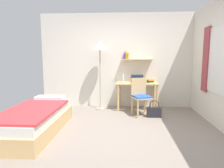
{
  "coord_description": "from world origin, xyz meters",
  "views": [
    {
      "loc": [
        0.16,
        -3.57,
        1.42
      ],
      "look_at": [
        -0.11,
        0.51,
        0.85
      ],
      "focal_mm": 31.78,
      "sensor_mm": 36.0,
      "label": 1
    }
  ],
  "objects_px": {
    "bed": "(35,120)",
    "book_stack": "(151,81)",
    "desk": "(137,87)",
    "desk_chair": "(141,95)",
    "handbag": "(154,112)",
    "laptop": "(137,80)",
    "standing_lamp": "(100,50)",
    "water_bottle": "(123,78)"
  },
  "relations": [
    {
      "from": "handbag",
      "to": "desk_chair",
      "type": "bearing_deg",
      "value": 149.46
    },
    {
      "from": "bed",
      "to": "desk",
      "type": "height_order",
      "value": "desk"
    },
    {
      "from": "standing_lamp",
      "to": "handbag",
      "type": "xyz_separation_m",
      "value": [
        1.35,
        -0.64,
        -1.46
      ]
    },
    {
      "from": "water_bottle",
      "to": "book_stack",
      "type": "height_order",
      "value": "water_bottle"
    },
    {
      "from": "bed",
      "to": "laptop",
      "type": "xyz_separation_m",
      "value": [
        2.01,
        1.81,
        0.54
      ]
    },
    {
      "from": "bed",
      "to": "handbag",
      "type": "xyz_separation_m",
      "value": [
        2.37,
        1.09,
        -0.11
      ]
    },
    {
      "from": "desk_chair",
      "to": "handbag",
      "type": "distance_m",
      "value": 0.51
    },
    {
      "from": "desk_chair",
      "to": "laptop",
      "type": "distance_m",
      "value": 0.61
    },
    {
      "from": "desk",
      "to": "water_bottle",
      "type": "distance_m",
      "value": 0.46
    },
    {
      "from": "bed",
      "to": "handbag",
      "type": "distance_m",
      "value": 2.61
    },
    {
      "from": "desk_chair",
      "to": "handbag",
      "type": "bearing_deg",
      "value": -30.54
    },
    {
      "from": "desk_chair",
      "to": "standing_lamp",
      "type": "relative_size",
      "value": 0.5
    },
    {
      "from": "standing_lamp",
      "to": "book_stack",
      "type": "distance_m",
      "value": 1.58
    },
    {
      "from": "handbag",
      "to": "laptop",
      "type": "bearing_deg",
      "value": 116.49
    },
    {
      "from": "bed",
      "to": "desk_chair",
      "type": "relative_size",
      "value": 2.19
    },
    {
      "from": "standing_lamp",
      "to": "desk",
      "type": "bearing_deg",
      "value": 2.98
    },
    {
      "from": "book_stack",
      "to": "desk_chair",
      "type": "bearing_deg",
      "value": -118.27
    },
    {
      "from": "standing_lamp",
      "to": "book_stack",
      "type": "relative_size",
      "value": 7.39
    },
    {
      "from": "laptop",
      "to": "handbag",
      "type": "relative_size",
      "value": 0.85
    },
    {
      "from": "desk_chair",
      "to": "laptop",
      "type": "xyz_separation_m",
      "value": [
        -0.05,
        0.54,
        0.29
      ]
    },
    {
      "from": "laptop",
      "to": "handbag",
      "type": "height_order",
      "value": "laptop"
    },
    {
      "from": "desk",
      "to": "laptop",
      "type": "height_order",
      "value": "laptop"
    },
    {
      "from": "desk",
      "to": "laptop",
      "type": "bearing_deg",
      "value": 76.84
    },
    {
      "from": "bed",
      "to": "water_bottle",
      "type": "bearing_deg",
      "value": 46.53
    },
    {
      "from": "bed",
      "to": "standing_lamp",
      "type": "bearing_deg",
      "value": 59.5
    },
    {
      "from": "book_stack",
      "to": "desk",
      "type": "bearing_deg",
      "value": -171.22
    },
    {
      "from": "desk",
      "to": "desk_chair",
      "type": "relative_size",
      "value": 1.22
    },
    {
      "from": "desk_chair",
      "to": "standing_lamp",
      "type": "xyz_separation_m",
      "value": [
        -1.04,
        0.46,
        1.1
      ]
    },
    {
      "from": "desk_chair",
      "to": "book_stack",
      "type": "distance_m",
      "value": 0.7
    },
    {
      "from": "water_bottle",
      "to": "desk",
      "type": "bearing_deg",
      "value": 9.72
    },
    {
      "from": "bed",
      "to": "desk_chair",
      "type": "bearing_deg",
      "value": 31.63
    },
    {
      "from": "desk_chair",
      "to": "standing_lamp",
      "type": "distance_m",
      "value": 1.58
    },
    {
      "from": "bed",
      "to": "laptop",
      "type": "relative_size",
      "value": 5.76
    },
    {
      "from": "desk",
      "to": "book_stack",
      "type": "distance_m",
      "value": 0.41
    },
    {
      "from": "book_stack",
      "to": "handbag",
      "type": "distance_m",
      "value": 0.98
    },
    {
      "from": "bed",
      "to": "book_stack",
      "type": "distance_m",
      "value": 3.04
    },
    {
      "from": "desk_chair",
      "to": "water_bottle",
      "type": "height_order",
      "value": "water_bottle"
    },
    {
      "from": "bed",
      "to": "desk_chair",
      "type": "xyz_separation_m",
      "value": [
        2.06,
        1.27,
        0.25
      ]
    },
    {
      "from": "bed",
      "to": "standing_lamp",
      "type": "distance_m",
      "value": 2.42
    },
    {
      "from": "desk_chair",
      "to": "handbag",
      "type": "height_order",
      "value": "desk_chair"
    },
    {
      "from": "standing_lamp",
      "to": "laptop",
      "type": "relative_size",
      "value": 5.28
    },
    {
      "from": "desk",
      "to": "standing_lamp",
      "type": "relative_size",
      "value": 0.6
    }
  ]
}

